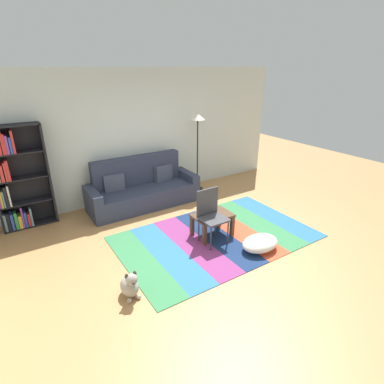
# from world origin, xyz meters

# --- Properties ---
(ground_plane) EXTENTS (14.00, 14.00, 0.00)m
(ground_plane) POSITION_xyz_m (0.00, 0.00, 0.00)
(ground_plane) COLOR #B27F4C
(back_wall) EXTENTS (6.80, 0.10, 2.70)m
(back_wall) POSITION_xyz_m (0.00, 2.55, 1.35)
(back_wall) COLOR silver
(back_wall) RESTS_ON ground_plane
(rug) EXTENTS (3.27, 2.04, 0.01)m
(rug) POSITION_xyz_m (0.16, 0.11, 0.00)
(rug) COLOR #387F4C
(rug) RESTS_ON ground_plane
(couch) EXTENTS (2.26, 0.80, 1.00)m
(couch) POSITION_xyz_m (-0.34, 2.02, 0.34)
(couch) COLOR #2D3347
(couch) RESTS_ON ground_plane
(bookshelf) EXTENTS (0.90, 0.28, 1.83)m
(bookshelf) POSITION_xyz_m (-2.56, 2.31, 0.90)
(bookshelf) COLOR black
(bookshelf) RESTS_ON ground_plane
(coffee_table) EXTENTS (0.66, 0.45, 0.39)m
(coffee_table) POSITION_xyz_m (0.13, 0.21, 0.32)
(coffee_table) COLOR #513826
(coffee_table) RESTS_ON rug
(pouf) EXTENTS (0.63, 0.44, 0.22)m
(pouf) POSITION_xyz_m (0.50, -0.57, 0.12)
(pouf) COLOR white
(pouf) RESTS_ON rug
(dog) EXTENTS (0.22, 0.35, 0.40)m
(dog) POSITION_xyz_m (-1.63, -0.45, 0.16)
(dog) COLOR #9E998E
(dog) RESTS_ON ground_plane
(standing_lamp) EXTENTS (0.32, 0.32, 1.77)m
(standing_lamp) POSITION_xyz_m (1.10, 2.12, 1.48)
(standing_lamp) COLOR black
(standing_lamp) RESTS_ON ground_plane
(tv_remote) EXTENTS (0.08, 0.16, 0.02)m
(tv_remote) POSITION_xyz_m (0.02, 0.22, 0.41)
(tv_remote) COLOR black
(tv_remote) RESTS_ON coffee_table
(folding_chair) EXTENTS (0.40, 0.40, 0.90)m
(folding_chair) POSITION_xyz_m (0.00, 0.09, 0.53)
(folding_chair) COLOR #38383D
(folding_chair) RESTS_ON ground_plane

